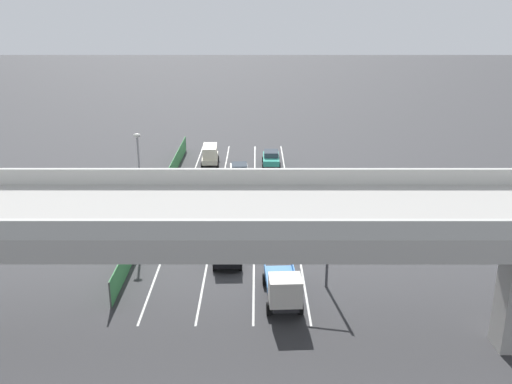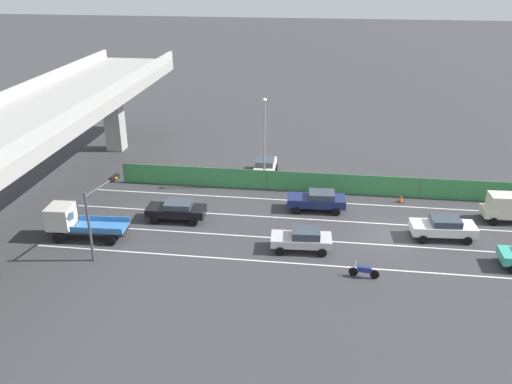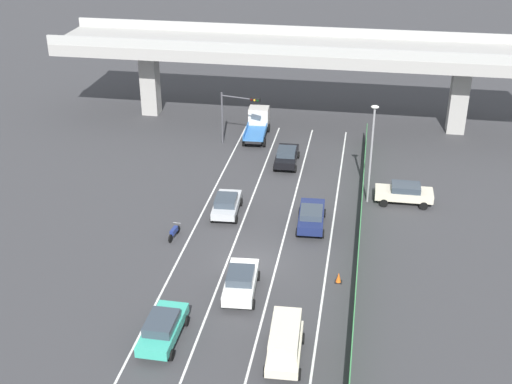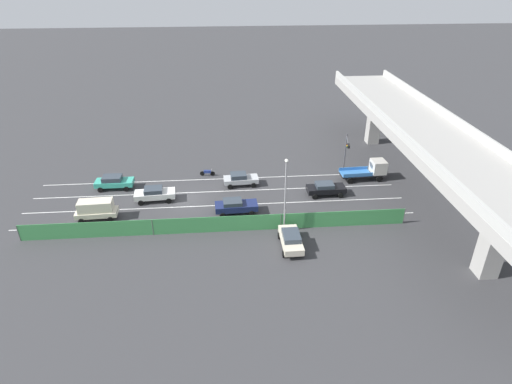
{
  "view_description": "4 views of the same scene",
  "coord_description": "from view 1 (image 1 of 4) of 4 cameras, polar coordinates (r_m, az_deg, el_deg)",
  "views": [
    {
      "loc": [
        -1.86,
        54.02,
        17.92
      ],
      "look_at": [
        -1.83,
        5.95,
        1.77
      ],
      "focal_mm": 40.02,
      "sensor_mm": 36.0,
      "label": 1
    },
    {
      "loc": [
        -36.11,
        5.27,
        18.93
      ],
      "look_at": [
        1.85,
        10.36,
        2.02
      ],
      "focal_mm": 37.63,
      "sensor_mm": 36.0,
      "label": 2
    },
    {
      "loc": [
        6.84,
        -38.14,
        24.88
      ],
      "look_at": [
        -0.8,
        6.18,
        2.23
      ],
      "focal_mm": 47.35,
      "sensor_mm": 36.0,
      "label": 3
    },
    {
      "loc": [
        43.93,
        4.49,
        24.54
      ],
      "look_at": [
        2.63,
        7.89,
        2.07
      ],
      "focal_mm": 29.98,
      "sensor_mm": 36.0,
      "label": 4
    }
  ],
  "objects": [
    {
      "name": "car_sedan_silver",
      "position": [
        50.57,
        1.47,
        -1.13
      ],
      "size": [
        2.22,
        4.32,
        1.6
      ],
      "color": "#B7BABC",
      "rests_on": "ground"
    },
    {
      "name": "car_taxi_teal",
      "position": [
        65.25,
        1.51,
        3.46
      ],
      "size": [
        2.07,
        4.54,
        1.66
      ],
      "color": "teal",
      "rests_on": "ground"
    },
    {
      "name": "lane_line_mid_left",
      "position": [
        53.53,
        -0.16,
        -0.99
      ],
      "size": [
        0.14,
        43.17,
        0.01
      ],
      "primitive_type": "cube",
      "color": "silver",
      "rests_on": "ground"
    },
    {
      "name": "traffic_cone",
      "position": [
        58.62,
        -7.59,
        0.94
      ],
      "size": [
        0.47,
        0.47,
        0.71
      ],
      "color": "orange",
      "rests_on": "ground"
    },
    {
      "name": "parked_sedan_cream",
      "position": [
        48.16,
        -14.63,
        -2.74
      ],
      "size": [
        4.52,
        2.1,
        1.63
      ],
      "color": "beige",
      "rests_on": "ground"
    },
    {
      "name": "car_hatchback_white",
      "position": [
        60.14,
        -1.67,
        2.13
      ],
      "size": [
        2.32,
        4.71,
        1.64
      ],
      "color": "silver",
      "rests_on": "ground"
    },
    {
      "name": "lane_line_right_edge",
      "position": [
        53.97,
        -7.32,
        -0.98
      ],
      "size": [
        0.14,
        43.17,
        0.01
      ],
      "primitive_type": "cube",
      "color": "silver",
      "rests_on": "ground"
    },
    {
      "name": "car_van_cream",
      "position": [
        65.72,
        -4.62,
        3.81
      ],
      "size": [
        2.13,
        4.4,
        2.21
      ],
      "color": "beige",
      "rests_on": "ground"
    },
    {
      "name": "lane_line_mid_right",
      "position": [
        53.64,
        -3.75,
        -0.99
      ],
      "size": [
        0.14,
        43.17,
        0.01
      ],
      "primitive_type": "cube",
      "color": "silver",
      "rests_on": "ground"
    },
    {
      "name": "elevated_overpass",
      "position": [
        28.96,
        -3.65,
        -3.13
      ],
      "size": [
        49.03,
        8.21,
        8.96
      ],
      "color": "#A09E99",
      "rests_on": "ground"
    },
    {
      "name": "motorcycle",
      "position": [
        54.75,
        4.5,
        -0.09
      ],
      "size": [
        0.6,
        1.95,
        0.93
      ],
      "color": "black",
      "rests_on": "ground"
    },
    {
      "name": "car_sedan_navy",
      "position": [
        51.62,
        -5.88,
        -0.79
      ],
      "size": [
        2.21,
        4.72,
        1.61
      ],
      "color": "navy",
      "rests_on": "ground"
    },
    {
      "name": "flatbed_truck_blue",
      "position": [
        35.26,
        2.77,
        -9.62
      ],
      "size": [
        2.42,
        5.71,
        2.49
      ],
      "color": "black",
      "rests_on": "ground"
    },
    {
      "name": "traffic_light",
      "position": [
        37.0,
        5.04,
        -4.21
      ],
      "size": [
        3.86,
        1.09,
        5.06
      ],
      "color": "#47474C",
      "rests_on": "ground"
    },
    {
      "name": "lane_line_left_edge",
      "position": [
        53.62,
        3.44,
        -0.99
      ],
      "size": [
        0.14,
        43.17,
        0.01
      ],
      "primitive_type": "cube",
      "color": "silver",
      "rests_on": "ground"
    },
    {
      "name": "car_sedan_black",
      "position": [
        41.39,
        -2.85,
        -5.77
      ],
      "size": [
        2.13,
        4.57,
        1.55
      ],
      "color": "black",
      "rests_on": "ground"
    },
    {
      "name": "street_lamp",
      "position": [
        46.5,
        -11.56,
        1.83
      ],
      "size": [
        0.6,
        0.36,
        8.09
      ],
      "color": "gray",
      "rests_on": "ground"
    },
    {
      "name": "green_fence",
      "position": [
        53.97,
        -9.48,
        -0.08
      ],
      "size": [
        0.1,
        39.27,
        1.8
      ],
      "color": "#3D8E4C",
      "rests_on": "ground"
    },
    {
      "name": "ground_plane",
      "position": [
        56.95,
        -1.84,
        0.21
      ],
      "size": [
        300.0,
        300.0,
        0.0
      ],
      "primitive_type": "plane",
      "color": "#38383A"
    }
  ]
}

